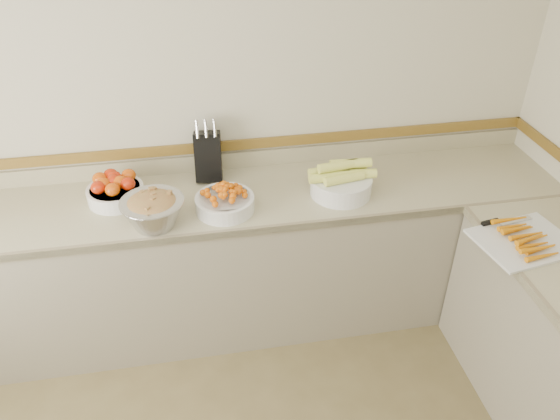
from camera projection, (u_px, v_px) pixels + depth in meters
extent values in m
plane|color=beige|center=(197.00, 107.00, 3.01)|extent=(4.00, 0.00, 4.00)
cube|color=tan|center=(207.00, 202.00, 2.99)|extent=(4.00, 0.65, 0.04)
cube|color=gray|center=(212.00, 265.00, 3.24)|extent=(4.00, 0.63, 0.86)
cube|color=#807356|center=(211.00, 236.00, 2.73)|extent=(4.00, 0.02, 0.04)
cube|color=tan|center=(202.00, 163.00, 3.20)|extent=(4.00, 0.02, 0.10)
cube|color=brown|center=(201.00, 148.00, 3.14)|extent=(4.00, 0.02, 0.06)
cube|color=black|center=(208.00, 156.00, 3.09)|extent=(0.16, 0.19, 0.30)
cylinder|color=silver|center=(197.00, 131.00, 2.95)|extent=(0.02, 0.04, 0.08)
cylinder|color=silver|center=(206.00, 131.00, 2.96)|extent=(0.02, 0.04, 0.08)
cylinder|color=silver|center=(215.00, 130.00, 2.97)|extent=(0.02, 0.04, 0.08)
cylinder|color=silver|center=(197.00, 129.00, 2.98)|extent=(0.02, 0.04, 0.08)
cylinder|color=silver|center=(206.00, 128.00, 2.99)|extent=(0.02, 0.04, 0.08)
cylinder|color=silver|center=(214.00, 128.00, 2.99)|extent=(0.02, 0.04, 0.08)
cylinder|color=silver|center=(197.00, 127.00, 3.00)|extent=(0.02, 0.04, 0.08)
cylinder|color=silver|center=(205.00, 126.00, 3.01)|extent=(0.02, 0.04, 0.08)
cylinder|color=silver|center=(214.00, 125.00, 3.02)|extent=(0.02, 0.04, 0.08)
cylinder|color=silver|center=(116.00, 194.00, 2.94)|extent=(0.30, 0.30, 0.08)
torus|color=silver|center=(115.00, 189.00, 2.92)|extent=(0.30, 0.30, 0.01)
cylinder|color=white|center=(115.00, 189.00, 2.92)|extent=(0.27, 0.27, 0.01)
ellipsoid|color=#B92207|center=(98.00, 187.00, 2.85)|extent=(0.08, 0.08, 0.07)
ellipsoid|color=#CA4907|center=(113.00, 190.00, 2.84)|extent=(0.08, 0.08, 0.07)
ellipsoid|color=#B92207|center=(128.00, 184.00, 2.88)|extent=(0.08, 0.08, 0.07)
ellipsoid|color=#CA4907|center=(100.00, 179.00, 2.93)|extent=(0.08, 0.08, 0.07)
ellipsoid|color=#B92207|center=(114.00, 181.00, 2.91)|extent=(0.08, 0.08, 0.07)
ellipsoid|color=#CA4907|center=(129.00, 175.00, 2.96)|extent=(0.08, 0.08, 0.07)
ellipsoid|color=#B92207|center=(111.00, 175.00, 2.96)|extent=(0.08, 0.08, 0.07)
ellipsoid|color=#CA4907|center=(120.00, 182.00, 2.90)|extent=(0.08, 0.08, 0.07)
ellipsoid|color=#B92207|center=(114.00, 177.00, 2.94)|extent=(0.08, 0.08, 0.07)
ellipsoid|color=#CA4907|center=(104.00, 184.00, 2.88)|extent=(0.08, 0.08, 0.07)
cylinder|color=silver|center=(225.00, 204.00, 2.86)|extent=(0.31, 0.31, 0.08)
torus|color=silver|center=(225.00, 198.00, 2.84)|extent=(0.31, 0.31, 0.01)
cylinder|color=white|center=(225.00, 198.00, 2.84)|extent=(0.27, 0.27, 0.01)
sphere|color=#D25807|center=(234.00, 192.00, 2.79)|extent=(0.03, 0.03, 0.03)
sphere|color=#D25807|center=(230.00, 188.00, 2.83)|extent=(0.03, 0.03, 0.03)
sphere|color=#D25807|center=(225.00, 183.00, 2.87)|extent=(0.03, 0.03, 0.03)
sphere|color=#D25807|center=(226.00, 189.00, 2.80)|extent=(0.03, 0.03, 0.03)
sphere|color=#D25807|center=(222.00, 186.00, 2.81)|extent=(0.03, 0.03, 0.03)
sphere|color=#D25807|center=(226.00, 191.00, 2.79)|extent=(0.03, 0.03, 0.03)
sphere|color=#D25807|center=(221.00, 186.00, 2.81)|extent=(0.03, 0.03, 0.03)
sphere|color=#D25807|center=(227.00, 200.00, 2.75)|extent=(0.03, 0.03, 0.03)
sphere|color=#D25807|center=(231.00, 186.00, 2.83)|extent=(0.03, 0.03, 0.03)
sphere|color=#D25807|center=(218.00, 190.00, 2.79)|extent=(0.03, 0.03, 0.03)
sphere|color=#D25807|center=(223.00, 184.00, 2.87)|extent=(0.03, 0.03, 0.03)
sphere|color=#D25807|center=(219.00, 184.00, 2.89)|extent=(0.03, 0.03, 0.03)
sphere|color=#D25807|center=(215.00, 204.00, 2.74)|extent=(0.03, 0.03, 0.03)
sphere|color=#D25807|center=(219.00, 189.00, 2.81)|extent=(0.03, 0.03, 0.03)
sphere|color=#D25807|center=(242.00, 196.00, 2.79)|extent=(0.03, 0.03, 0.03)
sphere|color=#D25807|center=(227.00, 185.00, 2.84)|extent=(0.03, 0.03, 0.03)
sphere|color=#D25807|center=(203.00, 193.00, 2.83)|extent=(0.03, 0.03, 0.03)
sphere|color=#D25807|center=(206.00, 194.00, 2.81)|extent=(0.03, 0.03, 0.03)
sphere|color=#D25807|center=(217.00, 185.00, 2.86)|extent=(0.03, 0.03, 0.03)
sphere|color=#D25807|center=(219.00, 190.00, 2.81)|extent=(0.03, 0.03, 0.03)
sphere|color=#D25807|center=(223.00, 187.00, 2.82)|extent=(0.03, 0.03, 0.03)
sphere|color=#D25807|center=(216.00, 189.00, 2.81)|extent=(0.03, 0.03, 0.03)
sphere|color=#D25807|center=(207.00, 191.00, 2.83)|extent=(0.03, 0.03, 0.03)
sphere|color=#D25807|center=(227.00, 201.00, 2.75)|extent=(0.03, 0.03, 0.03)
sphere|color=#D25807|center=(214.00, 188.00, 2.85)|extent=(0.03, 0.03, 0.03)
sphere|color=#D25807|center=(238.00, 189.00, 2.84)|extent=(0.03, 0.03, 0.03)
sphere|color=#D25807|center=(225.00, 197.00, 2.77)|extent=(0.03, 0.03, 0.03)
sphere|color=#D25807|center=(224.00, 188.00, 2.79)|extent=(0.03, 0.03, 0.03)
sphere|color=#D25807|center=(227.00, 187.00, 2.80)|extent=(0.03, 0.03, 0.03)
sphere|color=#D25807|center=(228.00, 186.00, 2.82)|extent=(0.03, 0.03, 0.03)
sphere|color=#D25807|center=(222.00, 184.00, 2.85)|extent=(0.03, 0.03, 0.03)
sphere|color=#D25807|center=(208.00, 192.00, 2.81)|extent=(0.03, 0.03, 0.03)
sphere|color=#D25807|center=(236.00, 190.00, 2.82)|extent=(0.03, 0.03, 0.03)
sphere|color=#D25807|center=(211.00, 187.00, 2.86)|extent=(0.03, 0.03, 0.03)
sphere|color=#D25807|center=(230.00, 189.00, 2.79)|extent=(0.03, 0.03, 0.03)
sphere|color=#D25807|center=(214.00, 188.00, 2.83)|extent=(0.03, 0.03, 0.03)
sphere|color=#D25807|center=(228.00, 185.00, 2.87)|extent=(0.03, 0.03, 0.03)
sphere|color=#D25807|center=(220.00, 188.00, 2.83)|extent=(0.03, 0.03, 0.03)
sphere|color=#D25807|center=(227.00, 187.00, 2.79)|extent=(0.03, 0.03, 0.03)
sphere|color=#D25807|center=(229.00, 189.00, 2.81)|extent=(0.03, 0.03, 0.03)
sphere|color=#D25807|center=(207.00, 191.00, 2.83)|extent=(0.03, 0.03, 0.03)
sphere|color=#D25807|center=(228.00, 185.00, 2.87)|extent=(0.03, 0.03, 0.03)
cylinder|color=silver|center=(341.00, 185.00, 2.99)|extent=(0.34, 0.34, 0.10)
torus|color=silver|center=(341.00, 178.00, 2.97)|extent=(0.34, 0.34, 0.01)
cylinder|color=#DADE5C|center=(330.00, 177.00, 2.92)|extent=(0.23, 0.06, 0.05)
cylinder|color=#DADE5C|center=(344.00, 178.00, 2.91)|extent=(0.23, 0.09, 0.05)
cylinder|color=#DADE5C|center=(356.00, 174.00, 2.95)|extent=(0.23, 0.07, 0.05)
cylinder|color=#DADE5C|center=(329.00, 171.00, 2.98)|extent=(0.23, 0.08, 0.05)
cylinder|color=#DADE5C|center=(346.00, 168.00, 3.00)|extent=(0.23, 0.09, 0.05)
cylinder|color=#DADE5C|center=(338.00, 166.00, 2.92)|extent=(0.23, 0.08, 0.05)
cylinder|color=#DADE5C|center=(351.00, 163.00, 2.94)|extent=(0.23, 0.07, 0.05)
cylinder|color=#B2B2BA|center=(154.00, 213.00, 2.73)|extent=(0.32, 0.32, 0.15)
torus|color=#B2B2BA|center=(152.00, 202.00, 2.69)|extent=(0.32, 0.32, 0.01)
ellipsoid|color=#AD1313|center=(152.00, 204.00, 2.69)|extent=(0.26, 0.26, 0.08)
cube|color=#AD1313|center=(151.00, 189.00, 2.73)|extent=(0.03, 0.03, 0.02)
cube|color=#76B256|center=(146.00, 204.00, 2.65)|extent=(0.02, 0.02, 0.02)
cube|color=#AD1313|center=(153.00, 195.00, 2.70)|extent=(0.03, 0.03, 0.02)
cube|color=#76B256|center=(141.00, 200.00, 2.68)|extent=(0.03, 0.03, 0.02)
cube|color=#AD1313|center=(147.00, 209.00, 2.60)|extent=(0.03, 0.03, 0.02)
cube|color=#76B256|center=(153.00, 200.00, 2.66)|extent=(0.03, 0.03, 0.02)
cube|color=#AD1313|center=(147.00, 199.00, 2.69)|extent=(0.02, 0.02, 0.02)
cube|color=#76B256|center=(152.00, 200.00, 2.68)|extent=(0.03, 0.03, 0.02)
cube|color=#AD1313|center=(170.00, 193.00, 2.71)|extent=(0.03, 0.03, 0.02)
cube|color=#76B256|center=(154.00, 189.00, 2.74)|extent=(0.03, 0.03, 0.02)
cube|color=#AD1313|center=(139.00, 199.00, 2.69)|extent=(0.03, 0.03, 0.02)
cube|color=#76B256|center=(147.00, 201.00, 2.66)|extent=(0.03, 0.03, 0.02)
cube|color=#AD1313|center=(158.00, 199.00, 2.69)|extent=(0.03, 0.03, 0.02)
cube|color=#76B256|center=(142.00, 193.00, 2.73)|extent=(0.03, 0.03, 0.02)
cube|color=silver|center=(524.00, 241.00, 2.65)|extent=(0.50, 0.42, 0.01)
cone|color=orange|center=(542.00, 256.00, 2.52)|extent=(0.18, 0.06, 0.03)
cone|color=orange|center=(540.00, 249.00, 2.53)|extent=(0.18, 0.06, 0.03)
cone|color=orange|center=(536.00, 249.00, 2.56)|extent=(0.18, 0.06, 0.03)
cone|color=orange|center=(533.00, 246.00, 2.58)|extent=(0.18, 0.06, 0.03)
cone|color=orange|center=(531.00, 238.00, 2.59)|extent=(0.18, 0.06, 0.03)
cone|color=orange|center=(526.00, 239.00, 2.63)|extent=(0.18, 0.06, 0.03)
cone|color=orange|center=(523.00, 236.00, 2.65)|extent=(0.18, 0.06, 0.03)
cone|color=orange|center=(522.00, 229.00, 2.66)|extent=(0.18, 0.06, 0.03)
cone|color=orange|center=(518.00, 230.00, 2.69)|extent=(0.18, 0.06, 0.03)
cone|color=orange|center=(515.00, 226.00, 2.71)|extent=(0.18, 0.06, 0.03)
cone|color=orange|center=(513.00, 220.00, 2.72)|extent=(0.18, 0.06, 0.03)
cube|color=silver|center=(515.00, 220.00, 2.77)|extent=(0.19, 0.07, 0.00)
cube|color=black|center=(490.00, 222.00, 2.75)|extent=(0.10, 0.04, 0.02)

